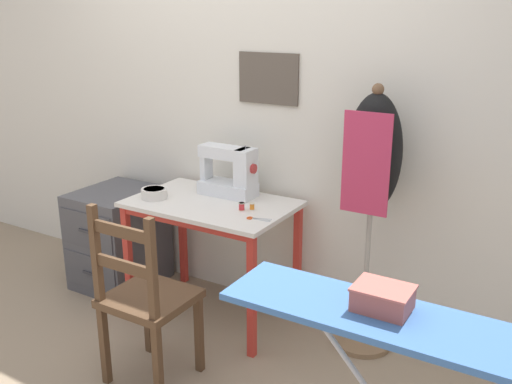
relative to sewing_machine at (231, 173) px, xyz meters
name	(u,v)px	position (x,y,z in m)	size (l,w,h in m)	color
ground_plane	(184,336)	(-0.03, -0.46, -0.87)	(14.00, 14.00, 0.00)	gray
wall_back	(245,99)	(-0.03, 0.21, 0.41)	(10.00, 0.07, 2.55)	silver
sewing_table	(210,218)	(-0.03, -0.17, -0.24)	(0.94, 0.60, 0.73)	silver
sewing_machine	(231,173)	(0.00, 0.00, 0.00)	(0.36, 0.16, 0.32)	white
fabric_bowl	(154,193)	(-0.36, -0.27, -0.11)	(0.15, 0.15, 0.06)	silver
scissors	(255,219)	(0.33, -0.27, -0.14)	(0.14, 0.06, 0.01)	silver
thread_spool_near_machine	(242,207)	(0.20, -0.19, -0.12)	(0.04, 0.04, 0.04)	red
thread_spool_mid_table	(252,206)	(0.24, -0.15, -0.12)	(0.03, 0.03, 0.04)	orange
wooden_chair	(146,300)	(0.07, -0.86, -0.42)	(0.40, 0.38, 0.94)	#513823
filing_cabinet	(119,238)	(-0.82, -0.13, -0.54)	(0.47, 0.56, 0.65)	#4C4C51
dress_form	(373,171)	(0.87, 0.00, 0.14)	(0.32, 0.32, 1.45)	#846647
ironing_board	(412,336)	(1.41, -1.10, -0.06)	(1.25, 0.31, 0.86)	#3D6BAD
storage_box	(383,298)	(1.30, -1.07, 0.03)	(0.19, 0.15, 0.08)	#AD564C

